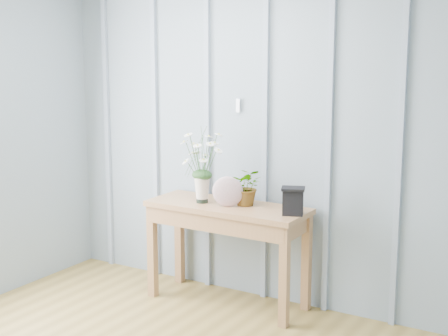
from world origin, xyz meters
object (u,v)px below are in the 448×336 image
Objects in this scene: sideboard at (228,220)px; carved_box at (293,201)px; daisy_vase at (202,158)px; felt_disc_vessel at (228,192)px.

carved_box is (0.53, -0.02, 0.21)m from sideboard.
carved_box is at bearing -1.64° from sideboard.
daisy_vase is (-0.19, -0.04, 0.45)m from sideboard.
daisy_vase is 2.81× the size of carved_box.
sideboard is at bearing 178.36° from carved_box.
carved_box is at bearing 1.91° from daisy_vase.
carved_box reaches higher than sideboard.
felt_disc_vessel is (0.03, -0.05, 0.23)m from sideboard.
sideboard is 0.23m from felt_disc_vessel.
sideboard is 0.49m from daisy_vase.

